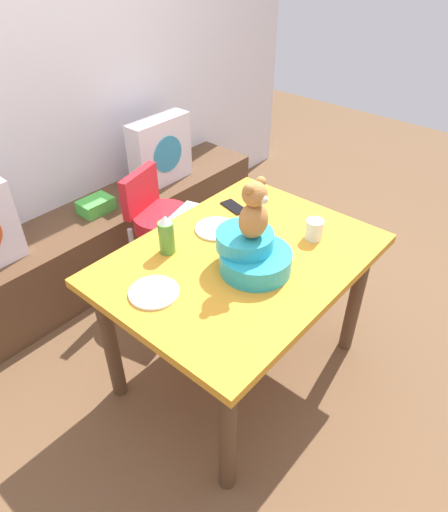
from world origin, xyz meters
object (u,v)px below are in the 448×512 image
at_px(book_stack, 96,205).
at_px(dinner_plate_near, 154,292).
at_px(dinner_plate_far, 216,229).
at_px(dining_table, 241,275).
at_px(cell_phone, 234,207).
at_px(pillow_floral_right, 160,151).
at_px(highchair, 161,219).
at_px(infant_seat_teal, 252,254).
at_px(coffee_mug, 315,229).
at_px(ketchup_bottle, 167,235).
at_px(teddy_bear, 254,211).

distance_m(book_stack, dinner_plate_near, 1.22).
relative_size(dinner_plate_near, dinner_plate_far, 1.00).
relative_size(dining_table, cell_phone, 8.28).
bearing_deg(pillow_floral_right, highchair, -133.80).
height_order(infant_seat_teal, cell_phone, infant_seat_teal).
bearing_deg(coffee_mug, cell_phone, 93.99).
xyz_separation_m(highchair, cell_phone, (0.09, -0.47, 0.22)).
xyz_separation_m(pillow_floral_right, highchair, (-0.40, -0.42, -0.16)).
xyz_separation_m(highchair, ketchup_bottle, (-0.39, -0.49, 0.31)).
bearing_deg(book_stack, infant_seat_teal, -94.57).
xyz_separation_m(infant_seat_teal, dinner_plate_near, (-0.38, 0.19, -0.07)).
relative_size(ketchup_bottle, cell_phone, 1.28).
relative_size(infant_seat_teal, dinner_plate_near, 1.65).
relative_size(highchair, cell_phone, 5.49).
xyz_separation_m(teddy_bear, dinner_plate_far, (0.12, 0.30, -0.27)).
bearing_deg(infant_seat_teal, coffee_mug, -12.66).
xyz_separation_m(pillow_floral_right, dinner_plate_near, (-1.02, -1.07, 0.07)).
relative_size(highchair, coffee_mug, 6.58).
bearing_deg(highchair, ketchup_bottle, -128.42).
distance_m(teddy_bear, cell_phone, 0.57).
xyz_separation_m(dinner_plate_near, cell_phone, (0.71, 0.18, -0.00)).
bearing_deg(ketchup_bottle, pillow_floral_right, 49.01).
xyz_separation_m(highchair, infant_seat_teal, (-0.24, -0.84, 0.29)).
distance_m(dining_table, dinner_plate_near, 0.44).
distance_m(book_stack, cell_phone, 0.97).
distance_m(teddy_bear, dinner_plate_near, 0.50).
height_order(dining_table, cell_phone, cell_phone).
height_order(pillow_floral_right, teddy_bear, teddy_bear).
height_order(infant_seat_teal, dinner_plate_near, infant_seat_teal).
height_order(coffee_mug, dinner_plate_far, coffee_mug).
xyz_separation_m(coffee_mug, dinner_plate_near, (-0.74, 0.27, -0.04)).
bearing_deg(book_stack, ketchup_bottle, -105.22).
height_order(dining_table, infant_seat_teal, infant_seat_teal).
height_order(infant_seat_teal, ketchup_bottle, ketchup_bottle).
xyz_separation_m(ketchup_bottle, dinner_plate_near, (-0.23, -0.16, -0.08)).
bearing_deg(pillow_floral_right, dinner_plate_near, -133.59).
bearing_deg(dining_table, pillow_floral_right, 62.83).
distance_m(book_stack, infant_seat_teal, 1.32).
bearing_deg(highchair, pillow_floral_right, 46.20).
relative_size(dining_table, ketchup_bottle, 6.45).
relative_size(pillow_floral_right, book_stack, 2.20).
relative_size(book_stack, dinner_plate_far, 1.00).
distance_m(book_stack, coffee_mug, 1.41).
xyz_separation_m(book_stack, infant_seat_teal, (-0.10, -1.28, 0.31)).
relative_size(ketchup_bottle, coffee_mug, 1.54).
bearing_deg(dinner_plate_near, dining_table, -14.19).
xyz_separation_m(highchair, teddy_bear, (-0.24, -0.84, 0.50)).
bearing_deg(dining_table, infant_seat_teal, -113.39).
xyz_separation_m(dining_table, teddy_bear, (-0.04, -0.08, 0.39)).
bearing_deg(highchair, book_stack, 107.46).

